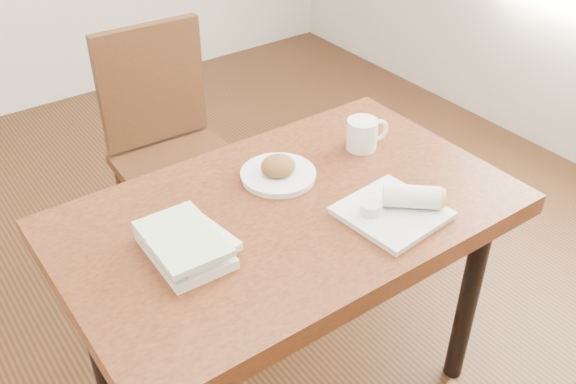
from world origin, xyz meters
TOP-DOWN VIEW (x-y plane):
  - table at (0.00, 0.00)m, footprint 1.20×0.73m
  - chair_far at (0.05, 0.82)m, footprint 0.44×0.44m
  - plate_scone at (0.06, 0.13)m, footprint 0.21×0.21m
  - coffee_mug at (0.36, 0.12)m, footprint 0.14×0.09m
  - plate_burrito at (0.21, -0.19)m, footprint 0.26×0.26m
  - book_stack at (-0.30, -0.01)m, footprint 0.19×0.26m

SIDE VIEW (x-z plane):
  - chair_far at x=0.05m, z-range 0.07..1.03m
  - table at x=0.00m, z-range 0.29..1.04m
  - plate_scone at x=0.06m, z-range 0.74..0.80m
  - plate_burrito at x=0.21m, z-range 0.73..0.81m
  - book_stack at x=-0.30m, z-range 0.75..0.81m
  - coffee_mug at x=0.36m, z-range 0.75..0.85m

